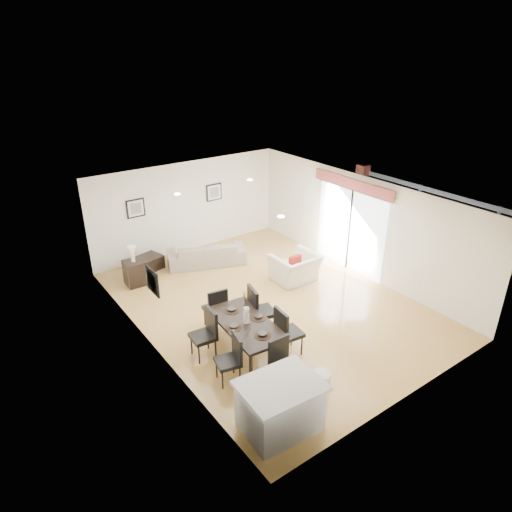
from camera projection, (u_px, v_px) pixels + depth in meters
ground at (269, 304)px, 11.12m from camera, size 8.00×8.00×0.00m
wall_back at (188, 207)px, 13.47m from camera, size 6.00×0.04×2.70m
wall_front at (415, 336)px, 7.60m from camera, size 6.00×0.04×2.70m
wall_left at (148, 291)px, 8.96m from camera, size 0.04×8.00×2.70m
wall_right at (359, 226)px, 12.12m from camera, size 0.04×8.00×2.70m
ceiling at (270, 198)px, 9.96m from camera, size 6.00×8.00×0.02m
sofa at (207, 253)px, 12.98m from camera, size 2.34×1.58×0.64m
armchair at (295, 268)px, 12.05m from camera, size 1.14×1.00×0.74m
courtyard_plant_a at (435, 243)px, 13.51m from camera, size 0.82×0.76×0.74m
courtyard_plant_b at (392, 229)px, 14.66m from camera, size 0.47×0.47×0.66m
dining_table at (246, 326)px, 9.03m from camera, size 1.07×1.91×0.77m
dining_chair_wnear at (232, 356)px, 8.40m from camera, size 0.52×0.52×0.97m
dining_chair_wfar at (207, 331)px, 9.07m from camera, size 0.51×0.51×1.04m
dining_chair_enear at (286, 330)px, 9.09m from camera, size 0.53×0.53×1.06m
dining_chair_efar at (258, 308)px, 9.75m from camera, size 0.61×0.61×1.13m
dining_chair_head at (282, 361)px, 8.26m from camera, size 0.45×0.45×1.00m
dining_chair_foot at (216, 307)px, 9.92m from camera, size 0.51×0.51×1.01m
vase at (246, 310)px, 8.88m from camera, size 0.92×1.41×0.71m
coffee_table at (145, 264)px, 12.63m from camera, size 1.07×0.79×0.38m
side_table at (135, 273)px, 11.87m from camera, size 0.52×0.52×0.66m
table_lamp at (132, 252)px, 11.61m from camera, size 0.22×0.22×0.42m
cushion at (295, 262)px, 11.81m from camera, size 0.37×0.14×0.36m
kitchen_island at (280, 406)px, 7.37m from camera, size 1.36×1.08×0.91m
bar_stool at (321, 378)px, 7.79m from camera, size 0.32×0.32×0.69m
framed_print_back_left at (136, 208)px, 12.48m from camera, size 0.52×0.04×0.52m
framed_print_back_right at (214, 192)px, 13.80m from camera, size 0.52×0.04×0.52m
framed_print_left_wall at (152, 281)px, 8.70m from camera, size 0.04×0.52×0.52m
sliding_door at (351, 212)px, 12.18m from camera, size 0.12×2.70×2.57m
courtyard at (406, 209)px, 14.61m from camera, size 6.00×6.00×2.00m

